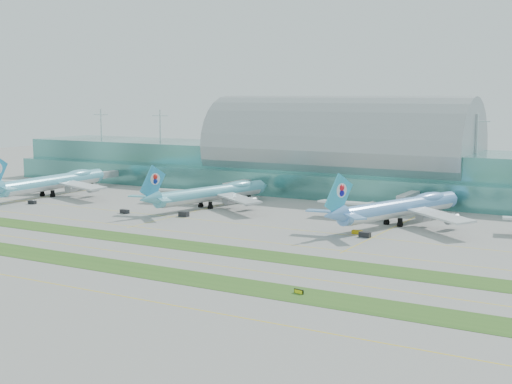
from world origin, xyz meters
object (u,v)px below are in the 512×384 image
Objects in this scene: airliner_b at (213,192)px; taxiway_sign_east at (299,292)px; airliner_a at (54,181)px; airliner_c at (401,206)px; terminal at (338,161)px.

taxiway_sign_east is at bearing -35.46° from airliner_b.
airliner_c is (153.74, 7.91, -0.21)m from airliner_a.
airliner_a is 78.03m from airliner_b.
airliner_b is 126.21m from taxiway_sign_east.
airliner_b is at bearing 143.63° from taxiway_sign_east.
airliner_c is 94.64m from taxiway_sign_east.
airliner_c is at bearing 106.66° from taxiway_sign_east.
airliner_c is at bearing -0.38° from airliner_a.
terminal reaches higher than airliner_b.
airliner_a is 1.10× the size of airliner_b.
airliner_a is 29.39× the size of taxiway_sign_east.
airliner_a is 1.07× the size of airliner_c.
taxiway_sign_east is at bearing -31.36° from airliner_a.
terminal is 68.10m from airliner_b.
terminal is 5.07× the size of airliner_b.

